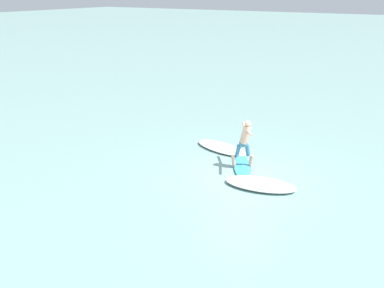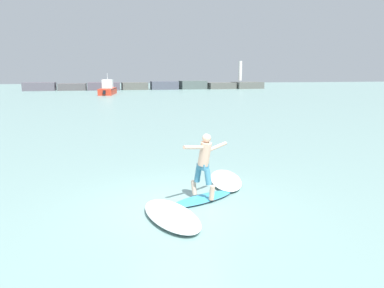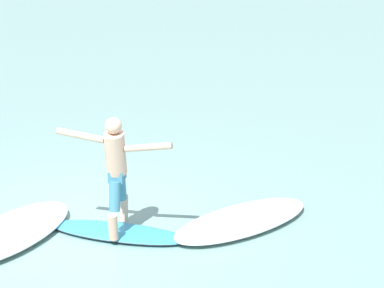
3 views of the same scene
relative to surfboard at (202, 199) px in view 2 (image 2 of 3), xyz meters
name	(u,v)px [view 2 (image 2 of 3)]	position (x,y,z in m)	size (l,w,h in m)	color
ground_plane	(181,205)	(-0.59, -0.21, -0.04)	(200.00, 200.00, 0.00)	gray
rock_jetty_breakwater	(150,86)	(5.33, 61.79, 0.66)	(44.28, 4.70, 5.32)	#544F59
surfboard	(202,199)	(0.00, 0.00, 0.00)	(2.15, 1.47, 0.22)	#3699C3
surfer	(204,161)	(0.06, -0.02, 1.03)	(1.37, 0.95, 1.70)	#CFA489
fishing_boat_near_jetty	(108,89)	(-2.34, 48.23, 0.65)	(2.83, 8.12, 3.05)	red
wave_foam_at_tail	(226,180)	(1.10, 1.40, 0.04)	(1.31, 2.40, 0.18)	white
wave_foam_at_nose	(172,215)	(-0.98, -1.09, 0.05)	(1.50, 2.45, 0.20)	white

